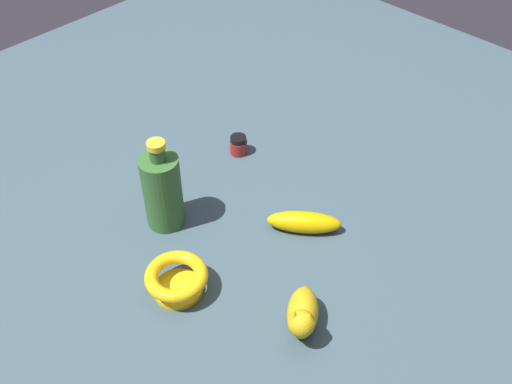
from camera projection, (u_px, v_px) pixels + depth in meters
The scene contains 6 objects.
ground at pixel (256, 217), 1.27m from camera, with size 2.00×2.00×0.00m, color #384C56.
bottle_tall at pixel (162, 190), 1.20m from camera, with size 0.08×0.08×0.21m.
nail_polish_jar at pixel (238, 145), 1.41m from camera, with size 0.04×0.04×0.05m.
banana at pixel (304, 222), 1.23m from camera, with size 0.15×0.04×0.04m, color #E1AA05.
bowl at pixel (177, 279), 1.11m from camera, with size 0.12×0.12×0.05m.
cat_figurine at pixel (302, 314), 1.04m from camera, with size 0.12×0.10×0.09m.
Camera 1 is at (-0.64, -0.62, 0.91)m, focal length 42.76 mm.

